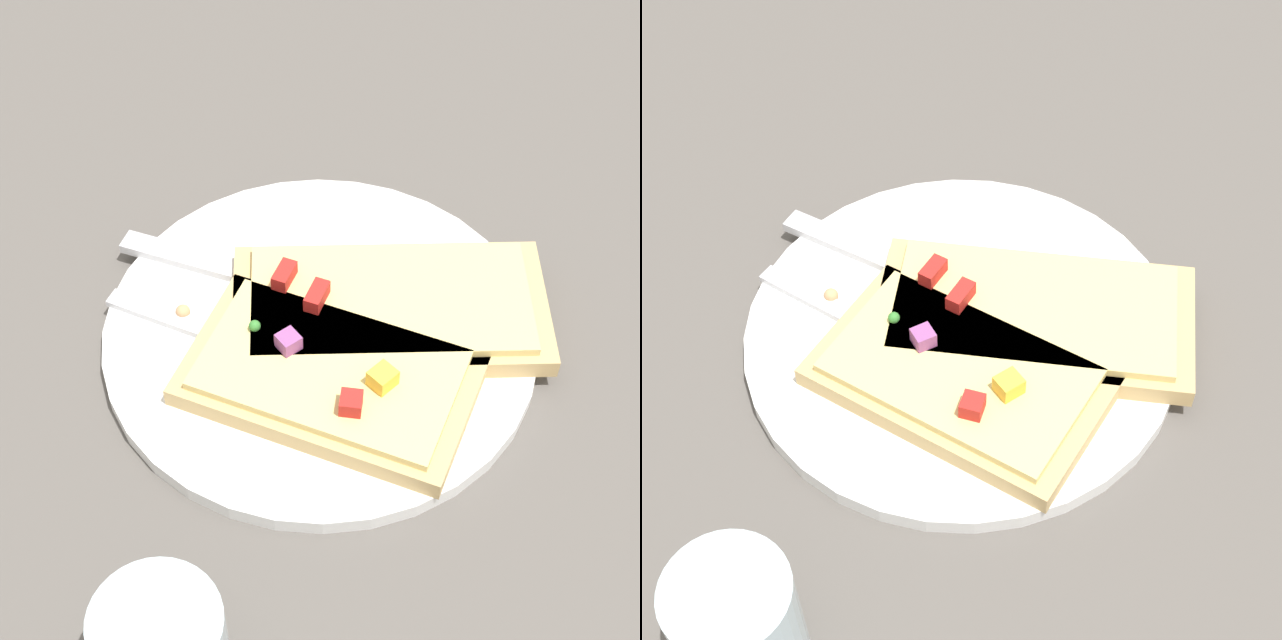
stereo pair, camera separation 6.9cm
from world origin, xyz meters
TOP-DOWN VIEW (x-y plane):
  - ground_plane at (0.00, 0.00)m, footprint 4.00×4.00m
  - plate at (0.00, 0.00)m, footprint 0.28×0.28m
  - fork at (0.03, -0.01)m, footprint 0.06×0.23m
  - knife at (-0.02, -0.06)m, footprint 0.07×0.22m
  - pizza_slice_main at (-0.03, 0.03)m, footprint 0.20×0.23m
  - pizza_slice_corner at (0.03, 0.03)m, footprint 0.13×0.19m
  - crumb_scatter at (0.04, 0.00)m, footprint 0.08×0.16m
  - drinking_glass at (0.24, 0.06)m, footprint 0.06×0.06m

SIDE VIEW (x-z plane):
  - ground_plane at x=0.00m, z-range 0.00..0.00m
  - plate at x=0.00m, z-range 0.00..0.01m
  - fork at x=0.03m, z-range 0.01..0.02m
  - knife at x=-0.02m, z-range 0.01..0.02m
  - crumb_scatter at x=0.04m, z-range 0.01..0.02m
  - pizza_slice_main at x=-0.03m, z-range 0.01..0.04m
  - pizza_slice_corner at x=0.03m, z-range 0.01..0.04m
  - drinking_glass at x=0.24m, z-range 0.00..0.09m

